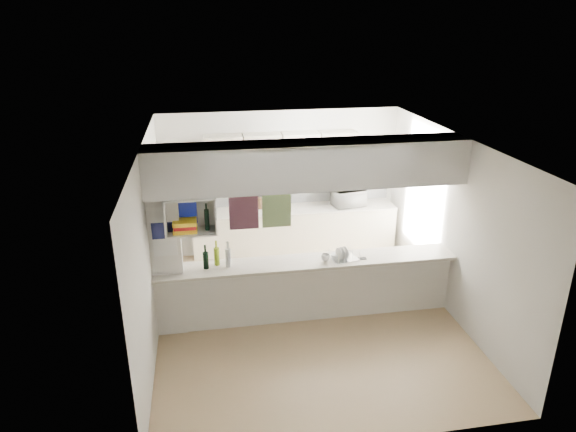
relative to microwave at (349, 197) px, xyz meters
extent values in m
plane|color=tan|center=(-1.18, -2.08, -1.07)|extent=(4.80, 4.80, 0.00)
plane|color=white|center=(-1.18, -2.08, 1.53)|extent=(4.80, 4.80, 0.00)
plane|color=silver|center=(-1.18, 0.32, 0.23)|extent=(4.20, 0.00, 4.20)
plane|color=silver|center=(-3.28, -2.08, 0.23)|extent=(0.00, 4.80, 4.80)
plane|color=silver|center=(0.92, -2.08, 0.23)|extent=(0.00, 4.80, 4.80)
cube|color=silver|center=(-1.18, -2.08, -0.63)|extent=(4.20, 0.15, 0.88)
cube|color=#AEA999|center=(-1.18, -2.08, -0.17)|extent=(4.20, 0.50, 0.04)
cube|color=white|center=(-1.18, -2.08, 1.23)|extent=(4.20, 0.50, 0.60)
cube|color=silver|center=(-3.08, -2.08, 0.23)|extent=(0.40, 0.18, 2.60)
cube|color=#191E4C|center=(-3.08, -2.17, 0.48)|extent=(0.30, 0.01, 0.22)
cube|color=white|center=(-3.08, -2.17, 0.25)|extent=(0.30, 0.01, 0.24)
cube|color=black|center=(-2.03, -1.86, 0.61)|extent=(0.40, 0.02, 0.62)
cube|color=#165F65|center=(-1.58, -1.86, 0.61)|extent=(0.40, 0.02, 0.62)
cube|color=white|center=(-2.73, -2.18, 0.44)|extent=(0.65, 0.35, 0.02)
cube|color=white|center=(-2.73, -2.18, 0.92)|extent=(0.65, 0.35, 0.02)
cube|color=white|center=(-2.73, -2.01, 0.68)|extent=(0.65, 0.02, 0.50)
cube|color=white|center=(-3.04, -2.18, 0.68)|extent=(0.02, 0.35, 0.50)
cube|color=white|center=(-2.42, -2.18, 0.68)|extent=(0.02, 0.35, 0.50)
cube|color=yellow|center=(-2.81, -2.18, 0.48)|extent=(0.30, 0.24, 0.05)
cube|color=#AD1817|center=(-2.81, -2.18, 0.53)|extent=(0.28, 0.22, 0.05)
cube|color=yellow|center=(-2.81, -2.18, 0.58)|extent=(0.30, 0.24, 0.05)
cube|color=navy|center=(-2.78, -2.05, 0.68)|extent=(0.26, 0.02, 0.34)
cylinder|color=black|center=(-2.53, -2.18, 0.59)|extent=(0.06, 0.06, 0.28)
cube|color=beige|center=(-0.98, 0.02, -0.62)|extent=(3.60, 0.60, 0.90)
cube|color=#AEA999|center=(-0.98, 0.02, -0.17)|extent=(3.60, 0.63, 0.03)
cube|color=silver|center=(-0.98, 0.31, 0.15)|extent=(3.60, 0.03, 0.60)
cube|color=beige|center=(-1.18, 0.15, 0.81)|extent=(2.62, 0.34, 0.72)
cube|color=white|center=(-0.43, 0.08, 0.41)|extent=(0.60, 0.46, 0.12)
cube|color=silver|center=(-0.43, -0.15, 0.37)|extent=(0.60, 0.02, 0.05)
imported|color=white|center=(0.00, 0.00, 0.00)|extent=(0.61, 0.46, 0.30)
imported|color=navy|center=(-0.02, 0.04, 0.18)|extent=(0.23, 0.23, 0.06)
cube|color=silver|center=(-0.67, -2.11, -0.14)|extent=(0.42, 0.35, 0.01)
cylinder|color=white|center=(-0.76, -2.13, -0.05)|extent=(0.06, 0.18, 0.18)
cylinder|color=white|center=(-0.70, -2.12, -0.05)|extent=(0.06, 0.18, 0.18)
cylinder|color=white|center=(-0.65, -2.11, -0.05)|extent=(0.06, 0.18, 0.18)
imported|color=white|center=(-0.95, -2.14, -0.09)|extent=(0.14, 0.14, 0.09)
cylinder|color=black|center=(-2.58, -2.07, -0.03)|extent=(0.08, 0.08, 0.23)
cylinder|color=black|center=(-2.58, -2.07, 0.14)|extent=(0.03, 0.03, 0.11)
cylinder|color=olive|center=(-2.43, -1.99, -0.03)|extent=(0.08, 0.08, 0.25)
cylinder|color=olive|center=(-2.43, -1.99, 0.15)|extent=(0.03, 0.03, 0.11)
cylinder|color=silver|center=(-2.28, -2.07, -0.02)|extent=(0.08, 0.08, 0.27)
cylinder|color=silver|center=(-2.28, -2.07, 0.17)|extent=(0.03, 0.03, 0.11)
cylinder|color=silver|center=(-0.78, -2.07, -0.12)|extent=(0.13, 0.13, 0.07)
cube|color=black|center=(-0.43, -2.14, -0.15)|extent=(0.14, 0.07, 0.01)
cylinder|color=black|center=(-1.34, 0.07, -0.08)|extent=(0.10, 0.10, 0.14)
cube|color=#4C301A|center=(-1.61, 0.10, -0.05)|extent=(0.10, 0.08, 0.20)
camera|label=1|loc=(-2.54, -8.35, 3.01)|focal=32.00mm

